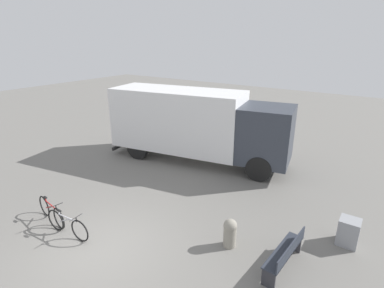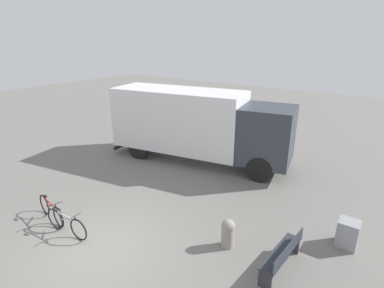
{
  "view_description": "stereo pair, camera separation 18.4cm",
  "coord_description": "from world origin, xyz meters",
  "px_view_note": "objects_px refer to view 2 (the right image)",
  "views": [
    {
      "loc": [
        6.05,
        -4.31,
        5.68
      ],
      "look_at": [
        0.0,
        4.56,
        1.81
      ],
      "focal_mm": 28.0,
      "sensor_mm": 36.0,
      "label": 1
    },
    {
      "loc": [
        6.2,
        -4.2,
        5.68
      ],
      "look_at": [
        0.0,
        4.56,
        1.81
      ],
      "focal_mm": 28.0,
      "sensor_mm": 36.0,
      "label": 2
    }
  ],
  "objects_px": {
    "delivery_truck": "(196,123)",
    "bollard_near_bench": "(228,232)",
    "bicycle_near": "(51,210)",
    "park_bench": "(283,254)",
    "utility_box": "(348,234)",
    "bicycle_middle": "(66,223)"
  },
  "relations": [
    {
      "from": "delivery_truck",
      "to": "bollard_near_bench",
      "type": "relative_size",
      "value": 10.09
    },
    {
      "from": "delivery_truck",
      "to": "bicycle_near",
      "type": "distance_m",
      "value": 7.13
    },
    {
      "from": "park_bench",
      "to": "utility_box",
      "type": "relative_size",
      "value": 2.24
    },
    {
      "from": "park_bench",
      "to": "bicycle_middle",
      "type": "height_order",
      "value": "park_bench"
    },
    {
      "from": "park_bench",
      "to": "bollard_near_bench",
      "type": "distance_m",
      "value": 1.6
    },
    {
      "from": "bicycle_middle",
      "to": "utility_box",
      "type": "height_order",
      "value": "utility_box"
    },
    {
      "from": "bicycle_middle",
      "to": "utility_box",
      "type": "xyz_separation_m",
      "value": [
        7.01,
        4.31,
        0.03
      ]
    },
    {
      "from": "bicycle_near",
      "to": "utility_box",
      "type": "bearing_deg",
      "value": 35.47
    },
    {
      "from": "bicycle_middle",
      "to": "bollard_near_bench",
      "type": "xyz_separation_m",
      "value": [
        4.25,
        2.32,
        0.09
      ]
    },
    {
      "from": "park_bench",
      "to": "bicycle_near",
      "type": "relative_size",
      "value": 1.02
    },
    {
      "from": "delivery_truck",
      "to": "utility_box",
      "type": "height_order",
      "value": "delivery_truck"
    },
    {
      "from": "delivery_truck",
      "to": "park_bench",
      "type": "distance_m",
      "value": 7.71
    },
    {
      "from": "park_bench",
      "to": "utility_box",
      "type": "height_order",
      "value": "park_bench"
    },
    {
      "from": "delivery_truck",
      "to": "bicycle_near",
      "type": "relative_size",
      "value": 4.95
    },
    {
      "from": "park_bench",
      "to": "utility_box",
      "type": "xyz_separation_m",
      "value": [
        1.17,
        2.0,
        -0.09
      ]
    },
    {
      "from": "utility_box",
      "to": "bicycle_near",
      "type": "bearing_deg",
      "value": -152.78
    },
    {
      "from": "bicycle_near",
      "to": "utility_box",
      "type": "relative_size",
      "value": 2.19
    },
    {
      "from": "bicycle_middle",
      "to": "bollard_near_bench",
      "type": "relative_size",
      "value": 2.05
    },
    {
      "from": "park_bench",
      "to": "bicycle_near",
      "type": "distance_m",
      "value": 7.25
    },
    {
      "from": "delivery_truck",
      "to": "bollard_near_bench",
      "type": "bearing_deg",
      "value": -57.81
    },
    {
      "from": "park_bench",
      "to": "delivery_truck",
      "type": "bearing_deg",
      "value": 55.83
    },
    {
      "from": "delivery_truck",
      "to": "park_bench",
      "type": "height_order",
      "value": "delivery_truck"
    }
  ]
}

